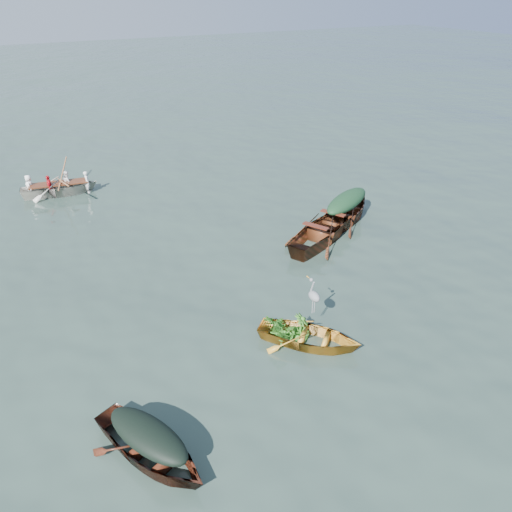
% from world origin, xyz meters
% --- Properties ---
extents(ground, '(140.00, 140.00, 0.00)m').
position_xyz_m(ground, '(0.00, 0.00, 0.00)').
color(ground, '#2F4239').
rests_on(ground, ground).
extents(yellow_dinghy, '(3.08, 3.17, 0.83)m').
position_xyz_m(yellow_dinghy, '(-0.07, -0.67, 0.00)').
color(yellow_dinghy, '#C37726').
rests_on(yellow_dinghy, ground).
extents(dark_covered_boat, '(2.58, 3.70, 0.85)m').
position_xyz_m(dark_covered_boat, '(-4.42, -2.04, 0.00)').
color(dark_covered_boat, '#462110').
rests_on(dark_covered_boat, ground).
extents(green_tarp_boat, '(4.95, 3.57, 1.15)m').
position_xyz_m(green_tarp_boat, '(4.86, 4.47, 0.00)').
color(green_tarp_boat, '#4C2211').
rests_on(green_tarp_boat, ground).
extents(open_wooden_boat, '(5.24, 3.75, 1.23)m').
position_xyz_m(open_wooden_boat, '(3.37, 3.68, 0.00)').
color(open_wooden_boat, maroon).
rests_on(open_wooden_boat, ground).
extents(rowed_boat, '(4.28, 1.84, 0.98)m').
position_xyz_m(rowed_boat, '(-3.76, 12.04, 0.00)').
color(rowed_boat, beige).
rests_on(rowed_boat, ground).
extents(dark_tarp_cover, '(1.42, 2.04, 0.40)m').
position_xyz_m(dark_tarp_cover, '(-4.42, -2.04, 0.63)').
color(dark_tarp_cover, black).
rests_on(dark_tarp_cover, dark_covered_boat).
extents(green_tarp_cover, '(2.72, 1.96, 0.52)m').
position_xyz_m(green_tarp_cover, '(4.86, 4.47, 0.84)').
color(green_tarp_cover, '#183B22').
rests_on(green_tarp_cover, green_tarp_boat).
extents(thwart_benches, '(2.69, 2.02, 0.04)m').
position_xyz_m(thwart_benches, '(3.37, 3.68, 0.64)').
color(thwart_benches, '#4B1C11').
rests_on(thwart_benches, open_wooden_boat).
extents(heron, '(0.48, 0.48, 0.92)m').
position_xyz_m(heron, '(0.30, -0.26, 0.87)').
color(heron, gray).
rests_on(heron, yellow_dinghy).
extents(dinghy_weeds, '(1.13, 1.14, 0.60)m').
position_xyz_m(dinghy_weeds, '(-0.43, -0.25, 0.71)').
color(dinghy_weeds, '#386F1D').
rests_on(dinghy_weeds, yellow_dinghy).
extents(rowers, '(3.03, 1.53, 0.76)m').
position_xyz_m(rowers, '(-3.76, 12.04, 0.87)').
color(rowers, silver).
rests_on(rowers, rowed_boat).
extents(oars, '(0.98, 2.66, 0.06)m').
position_xyz_m(oars, '(-3.76, 12.04, 0.52)').
color(oars, '#9F643C').
rests_on(oars, rowed_boat).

